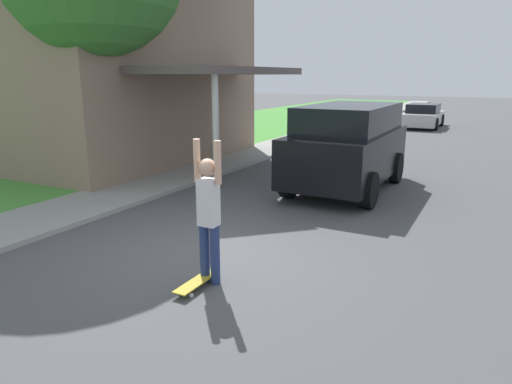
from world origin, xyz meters
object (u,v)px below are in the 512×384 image
(skateboard, at_px, (197,282))
(car_down_street, at_px, (423,116))
(skateboarder, at_px, (209,211))
(suv_parked, at_px, (348,145))

(skateboard, bearing_deg, car_down_street, 91.12)
(skateboarder, bearing_deg, skateboard, -104.91)
(suv_parked, relative_size, skateboard, 5.43)
(car_down_street, distance_m, skateboard, 21.75)
(skateboarder, bearing_deg, car_down_street, 91.29)
(skateboarder, bearing_deg, suv_parked, 89.55)
(suv_parked, height_order, skateboarder, suv_parked)
(skateboard, bearing_deg, suv_parked, 89.00)
(suv_parked, bearing_deg, skateboard, -91.00)
(suv_parked, bearing_deg, car_down_street, 91.97)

